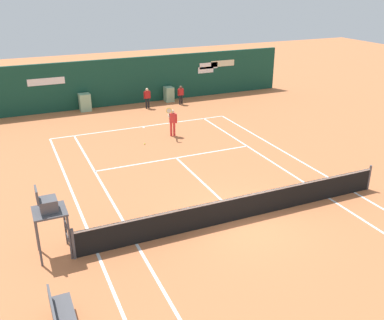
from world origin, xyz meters
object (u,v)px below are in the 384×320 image
Objects in this scene: player_on_baseline at (172,120)px; ball_kid_left_post at (181,94)px; umpire_chair at (49,210)px; tennis_ball_mid_court at (145,144)px; player_bench at (60,313)px; ball_kid_centre_post at (147,97)px.

player_on_baseline is 6.56m from ball_kid_left_post.
umpire_chair is 10.23m from tennis_ball_mid_court.
player_bench is (-0.27, -3.37, -1.10)m from umpire_chair.
ball_kid_centre_post is 6.96m from tennis_ball_mid_court.
tennis_ball_mid_court is (-2.34, -6.51, -0.77)m from ball_kid_centre_post.
ball_kid_left_post is 19.40× the size of tennis_ball_mid_court.
player_bench is 1.16× the size of ball_kid_left_post.
player_bench reaches higher than tennis_ball_mid_court.
ball_kid_left_post is (2.93, 5.87, -0.15)m from player_on_baseline.
ball_kid_centre_post reaches higher than ball_kid_left_post.
umpire_chair is 35.26× the size of tennis_ball_mid_court.
player_bench is 20.03m from ball_kid_centre_post.
ball_kid_centre_post is 20.41× the size of tennis_ball_mid_court.
player_bench is 0.87× the size of player_on_baseline.
umpire_chair is at bearing 67.50° from player_on_baseline.
player_on_baseline is at bearing 19.15° from tennis_ball_mid_court.
player_on_baseline is 5.89m from ball_kid_centre_post.
umpire_chair is 3.56m from player_bench.
ball_kid_left_post is (10.76, 18.21, 0.25)m from player_bench.
player_on_baseline reaches higher than ball_kid_centre_post.
ball_kid_left_post is at bearing 53.79° from tennis_ball_mid_court.
player_bench is 13.16m from tennis_ball_mid_court.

